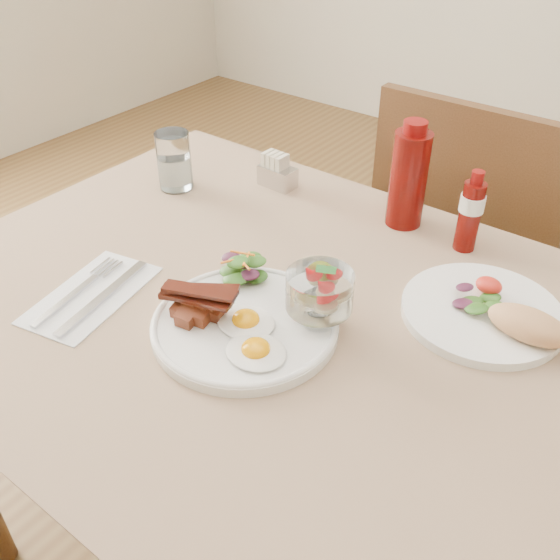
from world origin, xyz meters
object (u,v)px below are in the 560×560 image
(sugar_caddy, at_px, (277,173))
(fruit_cup, at_px, (320,291))
(table, at_px, (312,368))
(water_glass, at_px, (174,164))
(main_plate, at_px, (245,325))
(chair_far, at_px, (468,256))
(hot_sauce_bottle, at_px, (470,212))
(second_plate, at_px, (493,314))
(ketchup_bottle, at_px, (409,178))

(sugar_caddy, bearing_deg, fruit_cup, -42.93)
(table, distance_m, water_glass, 0.54)
(main_plate, height_order, fruit_cup, fruit_cup)
(table, distance_m, sugar_caddy, 0.47)
(main_plate, bearing_deg, table, 42.40)
(table, height_order, fruit_cup, fruit_cup)
(fruit_cup, bearing_deg, chair_far, 90.79)
(sugar_caddy, bearing_deg, hot_sauce_bottle, 3.66)
(chair_far, distance_m, main_plate, 0.77)
(hot_sauce_bottle, relative_size, water_glass, 1.26)
(table, bearing_deg, main_plate, -137.60)
(fruit_cup, bearing_deg, water_glass, 158.23)
(sugar_caddy, bearing_deg, second_plate, -14.51)
(hot_sauce_bottle, bearing_deg, table, -104.78)
(table, bearing_deg, chair_far, 90.00)
(fruit_cup, height_order, second_plate, fruit_cup)
(ketchup_bottle, xyz_separation_m, sugar_caddy, (-0.28, -0.03, -0.06))
(table, xyz_separation_m, fruit_cup, (0.01, -0.00, 0.16))
(table, distance_m, second_plate, 0.29)
(fruit_cup, distance_m, second_plate, 0.27)
(table, bearing_deg, second_plate, 38.97)
(second_plate, bearing_deg, fruit_cup, -139.27)
(fruit_cup, bearing_deg, table, 161.69)
(second_plate, xyz_separation_m, hot_sauce_bottle, (-0.12, 0.17, 0.06))
(main_plate, xyz_separation_m, second_plate, (0.29, 0.24, 0.01))
(table, height_order, chair_far, chair_far)
(main_plate, height_order, water_glass, water_glass)
(fruit_cup, distance_m, ketchup_bottle, 0.36)
(chair_far, distance_m, fruit_cup, 0.73)
(second_plate, relative_size, water_glass, 2.18)
(ketchup_bottle, height_order, sugar_caddy, ketchup_bottle)
(ketchup_bottle, bearing_deg, main_plate, -95.10)
(ketchup_bottle, xyz_separation_m, hot_sauce_bottle, (0.13, -0.01, -0.02))
(sugar_caddy, bearing_deg, ketchup_bottle, 7.07)
(main_plate, xyz_separation_m, ketchup_bottle, (0.04, 0.42, 0.09))
(ketchup_bottle, relative_size, water_glass, 1.69)
(chair_far, bearing_deg, hot_sauce_bottle, -74.57)
(chair_far, height_order, main_plate, chair_far)
(ketchup_bottle, relative_size, hot_sauce_bottle, 1.34)
(second_plate, height_order, water_glass, water_glass)
(hot_sauce_bottle, bearing_deg, second_plate, -54.58)
(table, relative_size, hot_sauce_bottle, 8.85)
(table, distance_m, fruit_cup, 0.16)
(table, relative_size, ketchup_bottle, 6.60)
(table, height_order, main_plate, main_plate)
(fruit_cup, bearing_deg, second_plate, 40.73)
(sugar_caddy, bearing_deg, water_glass, -138.93)
(chair_far, xyz_separation_m, sugar_caddy, (-0.32, -0.34, 0.26))
(second_plate, bearing_deg, hot_sauce_bottle, 125.42)
(fruit_cup, height_order, hot_sauce_bottle, hot_sauce_bottle)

